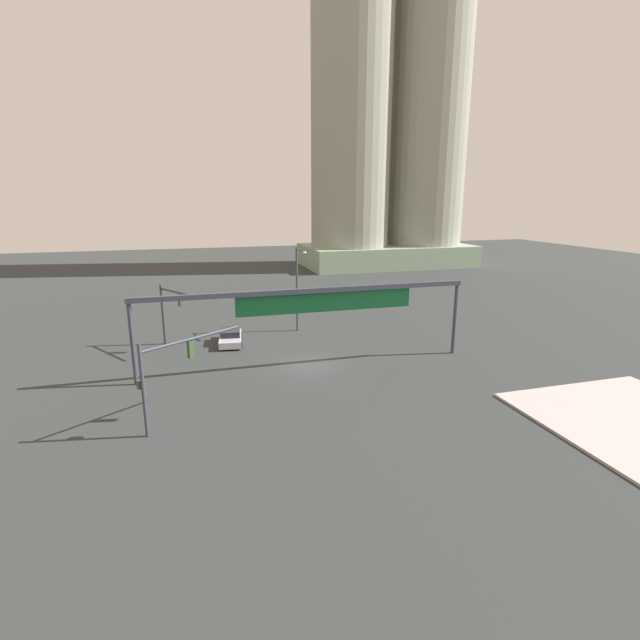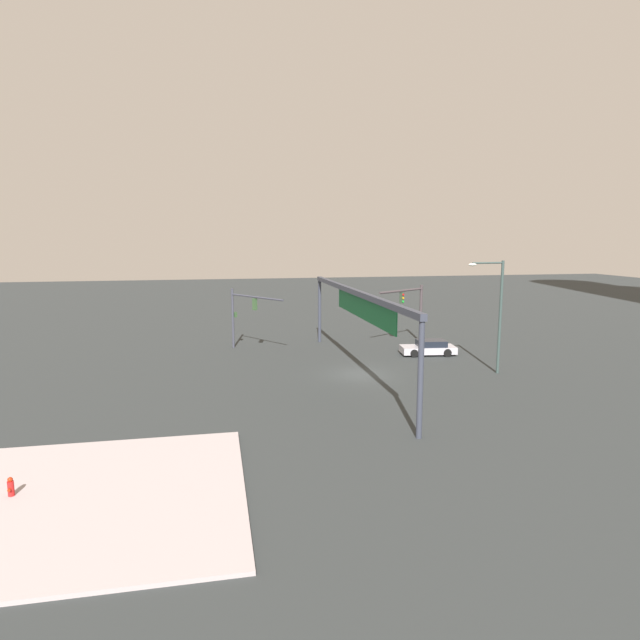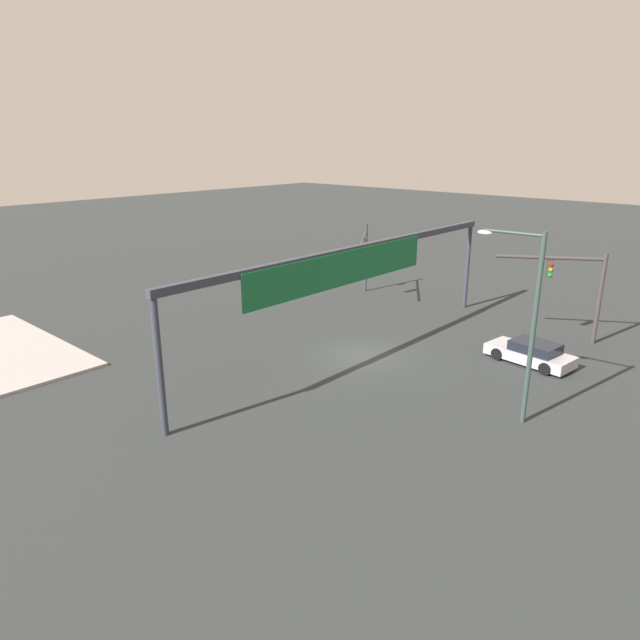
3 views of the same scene
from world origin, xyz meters
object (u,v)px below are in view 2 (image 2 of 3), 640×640
Objects in this scene: traffic_signal_opposite_side at (244,309)px; fire_hydrant_on_curb at (11,487)px; traffic_signal_near_corner at (412,304)px; sedan_car_approaching at (429,348)px; streetlamp_curved_arm at (497,308)px.

traffic_signal_opposite_side is 8.05× the size of fire_hydrant_on_curb.
traffic_signal_near_corner reaches higher than traffic_signal_opposite_side.
fire_hydrant_on_curb is (24.38, -9.76, -3.01)m from traffic_signal_opposite_side.
traffic_signal_near_corner is at bearing 134.86° from fire_hydrant_on_curb.
fire_hydrant_on_curb is at bearing 46.11° from sedan_car_approaching.
fire_hydrant_on_curb is at bearing 22.94° from streetlamp_curved_arm.
traffic_signal_opposite_side is 20.02m from streetlamp_curved_arm.
streetlamp_curved_arm reaches higher than sedan_car_approaching.
traffic_signal_near_corner is 14.79m from traffic_signal_opposite_side.
sedan_car_approaching is 6.38× the size of fire_hydrant_on_curb.
traffic_signal_opposite_side reaches higher than sedan_car_approaching.
sedan_car_approaching is (4.63, 14.52, -2.93)m from traffic_signal_opposite_side.
traffic_signal_near_corner is 0.91× the size of traffic_signal_opposite_side.
streetlamp_curved_arm reaches higher than traffic_signal_opposite_side.
streetlamp_curved_arm is 1.73× the size of sedan_car_approaching.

